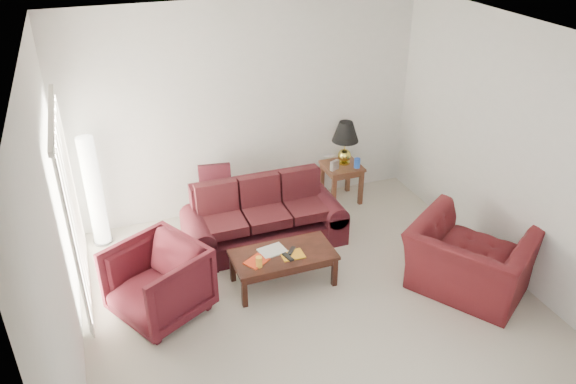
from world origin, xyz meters
The scene contains 19 objects.
floor centered at (0.00, 0.00, 0.00)m, with size 5.00×5.00×0.00m, color #BFB3A3.
blinds centered at (-2.42, 1.30, 1.08)m, with size 0.10×2.00×2.16m, color silver.
sofa centered at (-0.12, 1.41, 0.42)m, with size 2.08×0.90×0.85m, color black, non-canonical shape.
throw_pillow centered at (-0.59, 2.12, 0.69)m, with size 0.44×0.12×0.44m, color black.
end_table centered at (1.34, 2.15, 0.29)m, with size 0.54×0.54×0.59m, color #4A2819, non-canonical shape.
table_lamp centered at (1.39, 2.19, 0.91)m, with size 0.39×0.39×0.66m, color gold, non-canonical shape.
clock centered at (1.16, 2.05, 0.66)m, with size 0.14×0.05×0.14m, color white.
blue_canister centered at (1.50, 2.00, 0.66)m, with size 0.09×0.09×0.14m, color #1942A5.
picture_frame centered at (1.24, 2.38, 0.66)m, with size 0.12×0.02×0.14m, color white.
floor_lamp centered at (-2.16, 2.20, 0.77)m, with size 0.25×0.25×1.54m, color white, non-canonical shape.
armchair_left centered at (-1.64, 0.49, 0.43)m, with size 0.91×0.94×0.85m, color #3D0E14.
armchair_right centered at (1.80, -0.34, 0.42)m, with size 1.29×1.13×0.84m, color #430F12.
coffee_table centered at (-0.18, 0.53, 0.21)m, with size 1.21×0.61×0.43m, color black, non-canonical shape.
magazine_red centered at (-0.52, 0.48, 0.43)m, with size 0.26×0.20×0.02m, color red.
magazine_white centered at (-0.28, 0.62, 0.43)m, with size 0.31×0.23×0.02m, color silver.
magazine_orange centered at (-0.09, 0.45, 0.43)m, with size 0.26×0.20×0.02m, color orange.
remote_a centered at (-0.16, 0.40, 0.45)m, with size 0.05×0.18×0.02m, color black.
remote_b centered at (-0.08, 0.51, 0.45)m, with size 0.05×0.17×0.02m, color black.
yellow_glass centered at (-0.52, 0.38, 0.49)m, with size 0.07×0.07×0.13m, color yellow.
Camera 1 is at (-2.01, -4.59, 4.22)m, focal length 35.00 mm.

